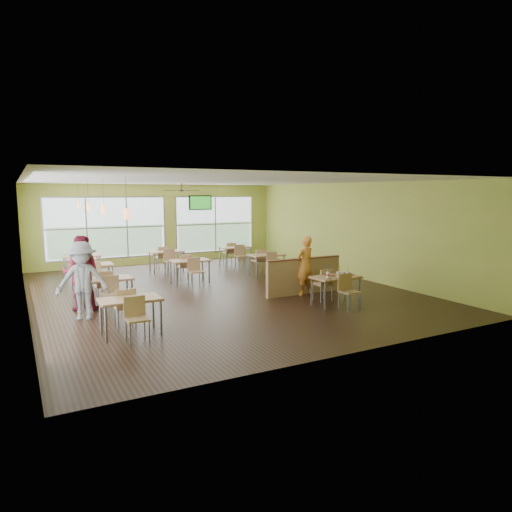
% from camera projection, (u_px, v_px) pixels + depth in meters
% --- Properties ---
extents(room, '(12.00, 12.04, 3.20)m').
position_uv_depth(room, '(217.00, 237.00, 13.20)').
color(room, black).
rests_on(room, ground).
extents(window_bays, '(9.24, 10.24, 2.38)m').
position_uv_depth(window_bays, '(103.00, 236.00, 14.67)').
color(window_bays, white).
rests_on(window_bays, room).
extents(main_table, '(1.22, 1.52, 0.87)m').
position_uv_depth(main_table, '(336.00, 281.00, 11.65)').
color(main_table, tan).
rests_on(main_table, floor).
extents(half_wall_divider, '(2.40, 0.14, 1.04)m').
position_uv_depth(half_wall_divider, '(304.00, 276.00, 12.93)').
color(half_wall_divider, tan).
rests_on(half_wall_divider, floor).
extents(dining_tables, '(6.92, 8.72, 0.87)m').
position_uv_depth(dining_tables, '(165.00, 264.00, 14.34)').
color(dining_tables, tan).
rests_on(dining_tables, floor).
extents(pendant_lights, '(0.11, 7.31, 0.86)m').
position_uv_depth(pendant_lights, '(96.00, 208.00, 12.18)').
color(pendant_lights, '#2D2119').
rests_on(pendant_lights, ceiling).
extents(ceiling_fan, '(1.25, 1.25, 0.29)m').
position_uv_depth(ceiling_fan, '(182.00, 190.00, 15.64)').
color(ceiling_fan, '#2D2119').
rests_on(ceiling_fan, ceiling).
extents(tv_backwall, '(1.00, 0.07, 0.60)m').
position_uv_depth(tv_backwall, '(200.00, 203.00, 19.08)').
color(tv_backwall, black).
rests_on(tv_backwall, wall_back).
extents(man_plaid, '(0.68, 0.52, 1.66)m').
position_uv_depth(man_plaid, '(305.00, 266.00, 12.81)').
color(man_plaid, '#F8551B').
rests_on(man_plaid, floor).
extents(patron_maroon, '(1.07, 0.94, 1.84)m').
position_uv_depth(patron_maroon, '(81.00, 273.00, 11.14)').
color(patron_maroon, maroon).
rests_on(patron_maroon, floor).
extents(patron_grey, '(1.29, 0.94, 1.78)m').
position_uv_depth(patron_grey, '(82.00, 281.00, 10.31)').
color(patron_grey, slate).
rests_on(patron_grey, floor).
extents(cup_blue, '(0.10, 0.10, 0.37)m').
position_uv_depth(cup_blue, '(328.00, 275.00, 11.45)').
color(cup_blue, white).
rests_on(cup_blue, main_table).
extents(cup_yellow, '(0.11, 0.11, 0.38)m').
position_uv_depth(cup_yellow, '(338.00, 274.00, 11.48)').
color(cup_yellow, white).
rests_on(cup_yellow, main_table).
extents(cup_red_near, '(0.08, 0.08, 0.30)m').
position_uv_depth(cup_red_near, '(339.00, 274.00, 11.56)').
color(cup_red_near, white).
rests_on(cup_red_near, main_table).
extents(cup_red_far, '(0.08, 0.08, 0.30)m').
position_uv_depth(cup_red_far, '(348.00, 274.00, 11.60)').
color(cup_red_far, white).
rests_on(cup_red_far, main_table).
extents(food_basket, '(0.21, 0.21, 0.05)m').
position_uv_depth(food_basket, '(347.00, 273.00, 11.89)').
color(food_basket, black).
rests_on(food_basket, main_table).
extents(ketchup_cup, '(0.05, 0.05, 0.02)m').
position_uv_depth(ketchup_cup, '(353.00, 275.00, 11.74)').
color(ketchup_cup, '#B7190C').
rests_on(ketchup_cup, main_table).
extents(wrapper_left, '(0.18, 0.17, 0.04)m').
position_uv_depth(wrapper_left, '(330.00, 278.00, 11.27)').
color(wrapper_left, '#A17F4D').
rests_on(wrapper_left, main_table).
extents(wrapper_mid, '(0.25, 0.24, 0.05)m').
position_uv_depth(wrapper_mid, '(331.00, 275.00, 11.68)').
color(wrapper_mid, '#A17F4D').
rests_on(wrapper_mid, main_table).
extents(wrapper_right, '(0.15, 0.14, 0.03)m').
position_uv_depth(wrapper_right, '(349.00, 276.00, 11.59)').
color(wrapper_right, '#A17F4D').
rests_on(wrapper_right, main_table).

